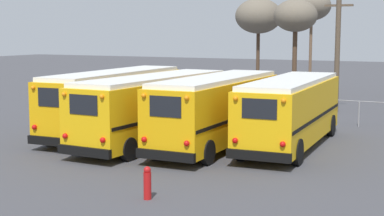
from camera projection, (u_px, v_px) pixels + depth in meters
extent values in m
plane|color=#424247|center=(194.00, 141.00, 27.62)|extent=(160.00, 160.00, 0.00)
cube|color=#E5A00C|center=(116.00, 101.00, 29.43)|extent=(2.84, 10.39, 2.65)
cube|color=white|center=(115.00, 73.00, 29.24)|extent=(2.63, 9.97, 0.20)
cube|color=black|center=(52.00, 141.00, 24.88)|extent=(2.40, 0.32, 0.36)
cube|color=black|center=(51.00, 97.00, 24.67)|extent=(1.29, 0.09, 0.79)
sphere|color=red|center=(34.00, 127.00, 25.16)|extent=(0.22, 0.22, 0.22)
sphere|color=orange|center=(33.00, 88.00, 24.94)|extent=(0.18, 0.18, 0.18)
sphere|color=red|center=(68.00, 130.00, 24.45)|extent=(0.22, 0.22, 0.22)
sphere|color=orange|center=(67.00, 89.00, 24.23)|extent=(0.18, 0.18, 0.18)
cube|color=black|center=(96.00, 104.00, 29.93)|extent=(0.51, 10.07, 0.14)
cube|color=black|center=(136.00, 107.00, 28.97)|extent=(0.51, 10.07, 0.14)
cylinder|color=black|center=(135.00, 114.00, 33.50)|extent=(0.32, 0.94, 0.93)
cylinder|color=black|center=(169.00, 116.00, 32.61)|extent=(0.32, 0.94, 0.93)
cylinder|color=black|center=(50.00, 135.00, 26.55)|extent=(0.32, 0.94, 0.93)
cylinder|color=black|center=(91.00, 139.00, 25.66)|extent=(0.32, 0.94, 0.93)
cube|color=#EAAA0F|center=(155.00, 108.00, 27.10)|extent=(2.75, 10.35, 2.58)
cube|color=white|center=(155.00, 78.00, 26.92)|extent=(2.54, 9.93, 0.20)
cube|color=black|center=(84.00, 151.00, 22.73)|extent=(2.50, 0.27, 0.36)
cube|color=black|center=(83.00, 105.00, 22.52)|extent=(1.35, 0.07, 0.77)
sphere|color=red|center=(65.00, 136.00, 23.09)|extent=(0.22, 0.22, 0.22)
sphere|color=orange|center=(64.00, 94.00, 22.87)|extent=(0.18, 0.18, 0.18)
sphere|color=red|center=(103.00, 140.00, 22.22)|extent=(0.22, 0.22, 0.22)
sphere|color=orange|center=(102.00, 97.00, 22.00)|extent=(0.18, 0.18, 0.18)
cube|color=black|center=(133.00, 110.00, 27.71)|extent=(0.32, 10.07, 0.14)
cube|color=black|center=(178.00, 114.00, 26.54)|extent=(0.32, 10.07, 0.14)
cylinder|color=black|center=(176.00, 120.00, 31.13)|extent=(0.31, 0.96, 0.95)
cylinder|color=black|center=(214.00, 123.00, 30.05)|extent=(0.31, 0.96, 0.95)
cylinder|color=black|center=(83.00, 144.00, 24.44)|extent=(0.31, 0.96, 0.95)
cylinder|color=black|center=(128.00, 149.00, 23.36)|extent=(0.31, 0.96, 0.95)
cube|color=#E5A00C|center=(217.00, 110.00, 26.15)|extent=(2.57, 9.75, 2.61)
cube|color=white|center=(218.00, 79.00, 25.97)|extent=(2.38, 9.36, 0.20)
cube|color=black|center=(165.00, 155.00, 21.93)|extent=(2.45, 0.24, 0.36)
cube|color=black|center=(165.00, 107.00, 21.71)|extent=(1.32, 0.05, 0.78)
sphere|color=red|center=(144.00, 139.00, 22.24)|extent=(0.22, 0.22, 0.22)
sphere|color=orange|center=(144.00, 96.00, 22.02)|extent=(0.18, 0.18, 0.18)
sphere|color=red|center=(187.00, 143.00, 21.46)|extent=(0.22, 0.22, 0.22)
sphere|color=orange|center=(187.00, 98.00, 21.25)|extent=(0.18, 0.18, 0.18)
cube|color=black|center=(193.00, 113.00, 26.70)|extent=(0.19, 9.51, 0.14)
cube|color=black|center=(243.00, 116.00, 25.65)|extent=(0.19, 9.51, 0.14)
cylinder|color=black|center=(225.00, 123.00, 29.95)|extent=(0.30, 1.00, 0.99)
cylinder|color=black|center=(267.00, 126.00, 28.98)|extent=(0.30, 1.00, 0.99)
cylinder|color=black|center=(157.00, 147.00, 23.61)|extent=(0.30, 1.00, 0.99)
cylinder|color=black|center=(207.00, 152.00, 22.64)|extent=(0.30, 1.00, 0.99)
cube|color=#EAAA0F|center=(291.00, 111.00, 26.05)|extent=(3.00, 9.78, 2.50)
cube|color=white|center=(292.00, 81.00, 25.88)|extent=(2.78, 9.38, 0.20)
cube|color=black|center=(258.00, 156.00, 21.77)|extent=(2.49, 0.35, 0.36)
cube|color=black|center=(259.00, 109.00, 21.57)|extent=(1.34, 0.11, 0.75)
sphere|color=red|center=(235.00, 141.00, 22.06)|extent=(0.22, 0.22, 0.22)
sphere|color=orange|center=(235.00, 99.00, 21.85)|extent=(0.18, 0.18, 0.18)
sphere|color=red|center=(283.00, 144.00, 21.33)|extent=(0.22, 0.22, 0.22)
sphere|color=orange|center=(284.00, 101.00, 21.13)|extent=(0.18, 0.18, 0.18)
cube|color=black|center=(264.00, 114.00, 26.57)|extent=(0.58, 9.44, 0.14)
cube|color=black|center=(319.00, 117.00, 25.59)|extent=(0.58, 9.44, 0.14)
cylinder|color=black|center=(286.00, 123.00, 29.85)|extent=(0.34, 1.07, 1.05)
cylinder|color=black|center=(331.00, 125.00, 28.95)|extent=(0.34, 1.07, 1.05)
cylinder|color=black|center=(241.00, 148.00, 23.44)|extent=(0.34, 1.07, 1.05)
cylinder|color=black|center=(297.00, 152.00, 22.54)|extent=(0.34, 1.07, 1.05)
cylinder|color=brown|center=(337.00, 52.00, 37.34)|extent=(0.33, 0.33, 7.68)
cube|color=brown|center=(339.00, 5.00, 36.96)|extent=(1.80, 0.14, 0.14)
cylinder|color=#473323|center=(294.00, 66.00, 42.10)|extent=(0.33, 0.33, 5.41)
ellipsoid|color=#6B6051|center=(296.00, 16.00, 41.65)|extent=(3.09, 3.09, 2.31)
cylinder|color=#473323|center=(258.00, 60.00, 51.21)|extent=(0.31, 0.31, 5.36)
ellipsoid|color=#6B6051|center=(258.00, 16.00, 50.72)|extent=(4.03, 4.03, 3.02)
cylinder|color=brown|center=(310.00, 55.00, 48.56)|extent=(0.24, 0.24, 6.34)
ellipsoid|color=#6B6051|center=(312.00, 6.00, 48.04)|extent=(3.16, 3.16, 2.37)
cylinder|color=#939399|center=(132.00, 100.00, 38.21)|extent=(0.06, 0.06, 1.40)
cylinder|color=#939399|center=(165.00, 102.00, 37.13)|extent=(0.06, 0.06, 1.40)
cylinder|color=#939399|center=(199.00, 104.00, 36.04)|extent=(0.06, 0.06, 1.40)
cylinder|color=#939399|center=(235.00, 106.00, 34.96)|extent=(0.06, 0.06, 1.40)
cylinder|color=#939399|center=(274.00, 109.00, 33.88)|extent=(0.06, 0.06, 1.40)
cylinder|color=#939399|center=(315.00, 111.00, 32.80)|extent=(0.06, 0.06, 1.40)
cylinder|color=#939399|center=(359.00, 114.00, 31.71)|extent=(0.06, 0.06, 1.40)
cylinder|color=#939399|center=(254.00, 96.00, 34.33)|extent=(16.89, 0.04, 0.04)
cylinder|color=#B21414|center=(147.00, 186.00, 18.00)|extent=(0.24, 0.24, 0.85)
sphere|color=#B21414|center=(147.00, 170.00, 17.94)|extent=(0.23, 0.23, 0.23)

